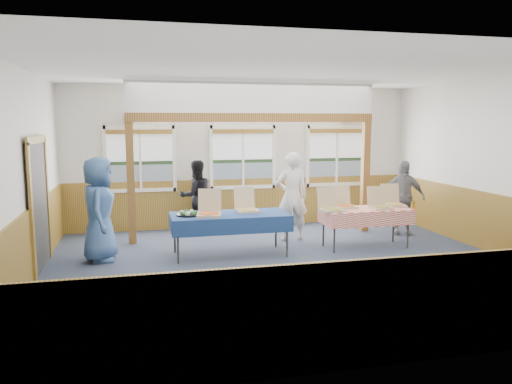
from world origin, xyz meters
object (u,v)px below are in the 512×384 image
Objects in this scene: woman_black at (196,196)px; man_blue at (99,209)px; table_right at (366,212)px; table_left at (230,217)px; woman_white at (292,196)px; person_grey at (402,197)px.

woman_black is 2.74m from man_blue.
woman_black reaches higher than table_right.
table_left is 1.69m from woman_white.
table_left is at bearing 34.70° from woman_white.
woman_black is at bearing 156.49° from table_right.
table_right is at bearing 130.91° from woman_black.
table_left is 1.36× the size of person_grey.
table_left is 1.19× the size of man_blue.
person_grey reaches higher than woman_black.
woman_black is at bearing 97.01° from table_left.
woman_black is at bearing -42.18° from man_blue.
man_blue is (-3.71, -0.72, 0.00)m from woman_white.
woman_white is 1.14× the size of woman_black.
table_right is at bearing -3.94° from table_left.
woman_white reaches higher than woman_black.
woman_black is 0.87× the size of man_blue.
table_right is 4.92m from man_blue.
woman_white is (1.44, 0.85, 0.20)m from table_left.
woman_white reaches higher than table_right.
person_grey is (1.28, 0.90, 0.10)m from table_right.
man_blue reaches higher than table_left.
person_grey is at bearing 150.19° from woman_black.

